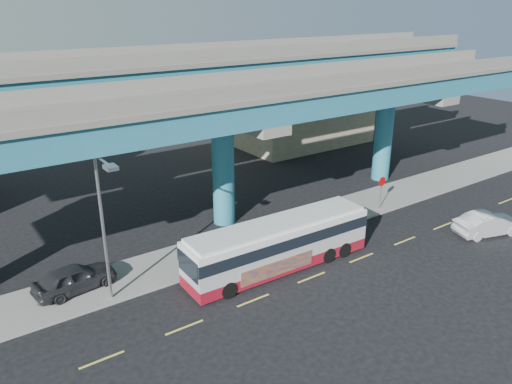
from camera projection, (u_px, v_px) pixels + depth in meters
ground at (308, 275)px, 28.29m from camera, size 120.00×120.00×0.00m
sidewalk at (253, 239)px, 32.46m from camera, size 70.00×4.00×0.15m
lane_markings at (311, 277)px, 28.06m from camera, size 58.00×0.12×0.01m
viaduct at (220, 91)px, 31.98m from camera, size 52.00×12.40×11.70m
building_beige at (297, 110)px, 54.26m from camera, size 14.00×10.23×7.00m
transit_bus at (279, 243)px, 28.51m from camera, size 11.59×2.76×2.96m
sedan at (488, 224)px, 33.01m from camera, size 4.26×5.56×1.53m
parked_car at (75, 278)px, 26.31m from camera, size 2.87×4.78×1.47m
street_lamp at (104, 210)px, 23.64m from camera, size 0.50×2.58×7.95m
stop_sign at (382, 186)px, 36.48m from camera, size 0.74×0.08×2.46m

